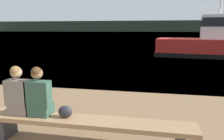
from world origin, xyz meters
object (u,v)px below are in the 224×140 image
person_right (39,95)px  shopping_bag (65,112)px  person_left (19,94)px  bench_main (7,117)px  tugboat_red (217,44)px

person_right → shopping_bag: 0.58m
person_left → person_right: bearing=0.0°
person_left → person_right: 0.42m
shopping_bag → bench_main: bearing=-179.8°
person_left → shopping_bag: (0.93, 0.00, -0.29)m
person_right → shopping_bag: size_ratio=3.53×
person_left → shopping_bag: person_left is taller
bench_main → shopping_bag: 1.23m
tugboat_red → bench_main: bearing=159.8°
bench_main → person_left: person_left is taller
bench_main → person_right: bearing=0.1°
shopping_bag → tugboat_red: size_ratio=0.03×
person_left → tugboat_red: bearing=63.4°
bench_main → person_right: size_ratio=7.57×
tugboat_red → person_left: bearing=160.7°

